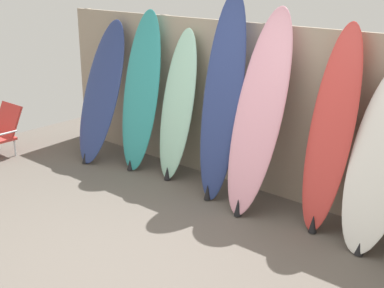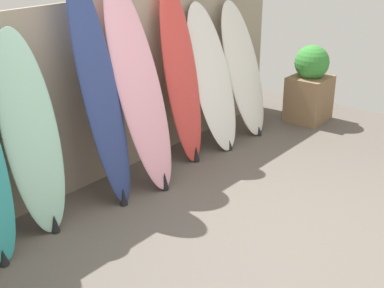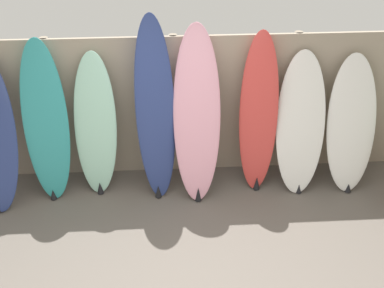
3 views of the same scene
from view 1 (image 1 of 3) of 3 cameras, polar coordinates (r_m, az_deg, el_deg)
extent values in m
plane|color=#5B544C|center=(4.65, -7.48, -12.09)|extent=(7.68, 7.68, 0.00)
cube|color=gray|center=(5.70, 7.38, 3.59)|extent=(6.08, 0.04, 1.80)
cylinder|color=gray|center=(7.67, -10.62, 7.30)|extent=(0.10, 0.10, 1.80)
cylinder|color=gray|center=(6.62, -2.80, 5.82)|extent=(0.10, 0.10, 1.80)
cylinder|color=gray|center=(5.73, 7.61, 3.67)|extent=(0.10, 0.10, 1.80)
ellipsoid|color=navy|center=(6.76, -9.60, 5.55)|extent=(0.64, 0.82, 1.73)
cone|color=black|center=(6.79, -11.34, -1.46)|extent=(0.08, 0.08, 0.13)
ellipsoid|color=teal|center=(6.37, -5.45, 5.63)|extent=(0.57, 0.58, 1.88)
cone|color=black|center=(6.48, -6.63, -2.21)|extent=(0.08, 0.08, 0.13)
ellipsoid|color=#9ED6BC|center=(6.04, -1.54, 4.15)|extent=(0.53, 0.48, 1.71)
cone|color=black|center=(6.15, -2.66, -3.11)|extent=(0.08, 0.08, 0.15)
ellipsoid|color=navy|center=(5.49, 3.27, 4.97)|extent=(0.51, 0.58, 2.14)
cone|color=black|center=(5.64, 1.67, -5.15)|extent=(0.08, 0.08, 0.16)
ellipsoid|color=pink|center=(5.22, 7.18, 3.37)|extent=(0.56, 0.72, 2.00)
cone|color=black|center=(5.30, 4.93, -6.73)|extent=(0.08, 0.08, 0.18)
ellipsoid|color=#D13D38|center=(4.96, 14.64, 1.48)|extent=(0.50, 0.53, 1.91)
cone|color=black|center=(5.10, 12.78, -8.29)|extent=(0.08, 0.08, 0.17)
ellipsoid|color=white|center=(4.77, 19.60, -1.34)|extent=(0.64, 0.68, 1.64)
cone|color=black|center=(4.85, 17.41, -10.59)|extent=(0.08, 0.08, 0.11)
cylinder|color=silver|center=(7.29, -18.37, -0.37)|extent=(0.02, 0.02, 0.22)
cube|color=red|center=(7.40, -19.08, 2.42)|extent=(0.46, 0.22, 0.42)
cylinder|color=silver|center=(7.11, -19.69, 0.96)|extent=(0.02, 0.44, 0.02)
camera|label=2|loc=(6.38, -43.61, 14.37)|focal=50.00mm
camera|label=3|loc=(3.76, -77.38, 31.20)|focal=50.00mm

